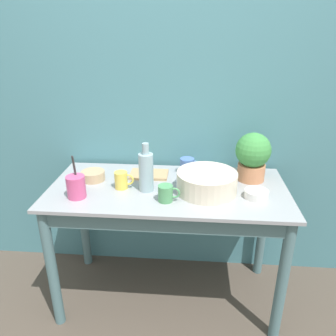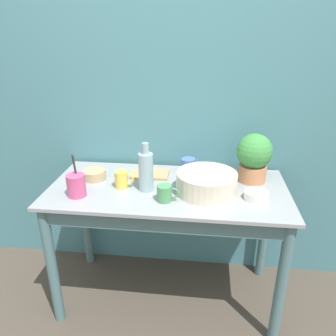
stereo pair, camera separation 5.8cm
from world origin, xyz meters
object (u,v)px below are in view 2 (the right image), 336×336
(potted_plant, at_px, (254,156))
(bowl_wash_large, at_px, (207,183))
(utensil_cup, at_px, (76,185))
(mug_green, at_px, (165,193))
(tray_board, at_px, (150,174))
(bowl_small_enamel_white, at_px, (256,195))
(mug_yellow, at_px, (122,179))
(mug_blue, at_px, (189,166))
(bottle_tall, at_px, (146,171))
(bowl_small_tan, at_px, (94,175))

(potted_plant, xyz_separation_m, bowl_wash_large, (-0.27, -0.19, -0.10))
(potted_plant, distance_m, utensil_cup, 1.03)
(mug_green, xyz_separation_m, tray_board, (-0.14, 0.32, -0.04))
(utensil_cup, bearing_deg, bowl_wash_large, 9.88)
(mug_green, bearing_deg, bowl_small_enamel_white, 9.02)
(mug_yellow, bearing_deg, bowl_wash_large, -0.71)
(tray_board, bearing_deg, mug_blue, 13.35)
(bottle_tall, bearing_deg, tray_board, 93.87)
(mug_yellow, height_order, tray_board, mug_yellow)
(potted_plant, bearing_deg, mug_blue, 170.87)
(bowl_wash_large, relative_size, mug_green, 2.95)
(bowl_small_enamel_white, bearing_deg, utensil_cup, -175.78)
(bowl_small_enamel_white, distance_m, utensil_cup, 0.97)
(bowl_wash_large, xyz_separation_m, mug_yellow, (-0.48, 0.01, -0.01))
(mug_yellow, height_order, mug_blue, same)
(potted_plant, xyz_separation_m, utensil_cup, (-0.97, -0.31, -0.09))
(tray_board, bearing_deg, bowl_wash_large, -28.69)
(potted_plant, distance_m, bottle_tall, 0.64)
(bottle_tall, distance_m, mug_yellow, 0.16)
(mug_blue, xyz_separation_m, bowl_small_enamel_white, (0.38, -0.30, -0.03))
(bowl_wash_large, distance_m, bowl_small_tan, 0.69)
(bowl_small_enamel_white, xyz_separation_m, tray_board, (-0.62, 0.24, -0.01))
(bowl_small_enamel_white, height_order, tray_board, bowl_small_enamel_white)
(bottle_tall, height_order, utensil_cup, bottle_tall)
(bottle_tall, height_order, mug_green, bottle_tall)
(bottle_tall, xyz_separation_m, utensil_cup, (-0.37, -0.11, -0.05))
(bottle_tall, height_order, tray_board, bottle_tall)
(potted_plant, distance_m, bowl_small_tan, 0.96)
(mug_green, height_order, bowl_small_enamel_white, mug_green)
(bottle_tall, distance_m, mug_blue, 0.35)
(tray_board, bearing_deg, utensil_cup, -138.14)
(bottle_tall, relative_size, bowl_small_tan, 1.98)
(bottle_tall, xyz_separation_m, bowl_small_enamel_white, (0.61, -0.04, -0.09))
(mug_green, bearing_deg, bowl_wash_large, 30.76)
(mug_yellow, relative_size, bowl_small_tan, 0.79)
(bottle_tall, distance_m, bowl_small_enamel_white, 0.61)
(mug_green, xyz_separation_m, utensil_cup, (-0.49, 0.00, 0.02))
(mug_yellow, distance_m, utensil_cup, 0.26)
(tray_board, bearing_deg, bottle_tall, -86.13)
(utensil_cup, bearing_deg, potted_plant, 17.62)
(potted_plant, height_order, bowl_small_enamel_white, potted_plant)
(bowl_wash_large, height_order, bowl_small_tan, bowl_wash_large)
(bottle_tall, xyz_separation_m, mug_blue, (0.22, 0.26, -0.07))
(mug_yellow, distance_m, bowl_small_tan, 0.22)
(bowl_wash_large, bearing_deg, mug_yellow, 179.29)
(bowl_small_tan, height_order, bowl_small_enamel_white, bowl_small_tan)
(mug_yellow, height_order, utensil_cup, utensil_cup)
(mug_yellow, xyz_separation_m, tray_board, (0.13, 0.19, -0.04))
(mug_blue, bearing_deg, tray_board, -166.65)
(mug_green, distance_m, bowl_small_tan, 0.52)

